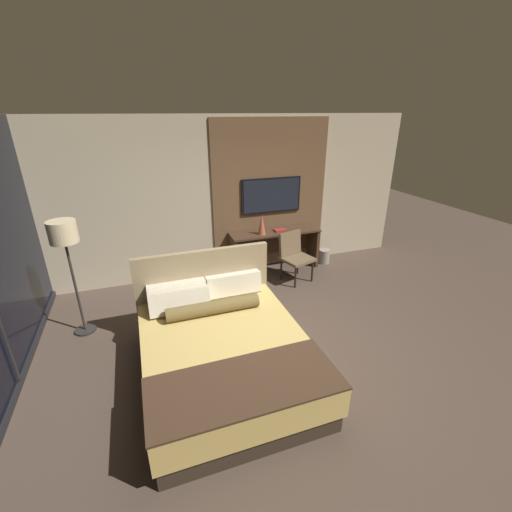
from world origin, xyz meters
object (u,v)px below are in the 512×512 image
object	(u,v)px
tv	(271,195)
vase_tall	(262,225)
desk_chair	(294,253)
book	(280,230)
bed	(223,350)
floor_lamp	(65,241)
desk	(274,243)
waste_bin	(324,256)

from	to	relation	value
tv	vase_tall	world-z (taller)	tv
desk_chair	book	distance (m)	0.56
bed	tv	bearing A→B (deg)	58.26
floor_lamp	book	bearing A→B (deg)	16.37
desk	book	size ratio (longest dim) A/B	7.61
floor_lamp	vase_tall	distance (m)	3.15
floor_lamp	desk_chair	bearing A→B (deg)	8.41
tv	vase_tall	xyz separation A→B (m)	(-0.29, -0.28, -0.45)
desk	tv	size ratio (longest dim) A/B	1.48
desk_chair	book	world-z (taller)	desk_chair
desk_chair	waste_bin	distance (m)	1.06
tv	desk	bearing A→B (deg)	-90.00
bed	floor_lamp	world-z (taller)	floor_lamp
bed	desk_chair	bearing A→B (deg)	47.14
tv	book	distance (m)	0.66
desk_chair	book	bearing A→B (deg)	82.18
book	tv	bearing A→B (deg)	112.64
book	bed	bearing A→B (deg)	-125.59
desk_chair	waste_bin	bearing A→B (deg)	9.61
bed	tv	distance (m)	3.31
tv	floor_lamp	bearing A→B (deg)	-159.58
book	desk_chair	bearing A→B (deg)	-81.55
floor_lamp	desk	bearing A→B (deg)	17.59
book	waste_bin	xyz separation A→B (m)	(0.96, -0.05, -0.65)
book	desk	bearing A→B (deg)	153.33
bed	book	world-z (taller)	bed
bed	floor_lamp	distance (m)	2.40
vase_tall	book	bearing A→B (deg)	7.90
vase_tall	desk_chair	bearing A→B (deg)	-43.27
waste_bin	bed	bearing A→B (deg)	-138.57
waste_bin	tv	bearing A→B (deg)	165.33
floor_lamp	vase_tall	bearing A→B (deg)	17.42
desk_chair	bed	bearing A→B (deg)	-149.12
bed	tv	xyz separation A→B (m)	(1.65, 2.66, 1.08)
tv	desk_chair	distance (m)	1.15
desk	tv	xyz separation A→B (m)	(0.00, 0.18, 0.88)
desk	waste_bin	distance (m)	1.13
desk_chair	vase_tall	xyz separation A→B (m)	(-0.45, 0.43, 0.44)
bed	book	xyz separation A→B (m)	(1.74, 2.43, 0.46)
desk	waste_bin	world-z (taller)	desk
tv	bed	bearing A→B (deg)	-121.74
book	waste_bin	size ratio (longest dim) A/B	0.80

